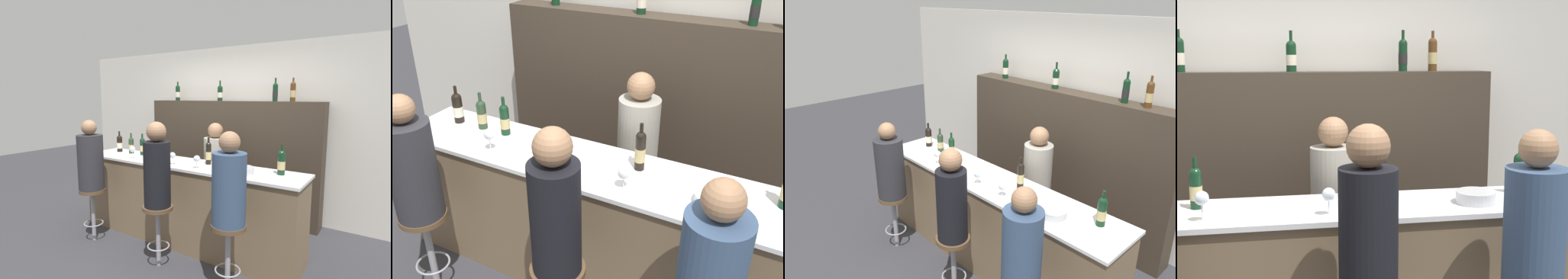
% 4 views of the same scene
% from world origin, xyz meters
% --- Properties ---
extents(wall_back, '(6.40, 0.05, 2.60)m').
position_xyz_m(wall_back, '(0.00, 1.73, 1.30)').
color(wall_back, beige).
rests_on(wall_back, ground_plane).
extents(bar_counter, '(2.98, 0.59, 1.02)m').
position_xyz_m(bar_counter, '(0.00, 0.27, 0.51)').
color(bar_counter, brown).
rests_on(bar_counter, ground_plane).
extents(back_bar_cabinet, '(2.80, 0.28, 1.75)m').
position_xyz_m(back_bar_cabinet, '(0.00, 1.51, 0.88)').
color(back_bar_cabinet, '#382D23').
rests_on(back_bar_cabinet, ground_plane).
extents(wine_bottle_counter_0, '(0.08, 0.08, 0.30)m').
position_xyz_m(wine_bottle_counter_0, '(-1.21, 0.37, 1.14)').
color(wine_bottle_counter_0, black).
rests_on(wine_bottle_counter_0, bar_counter).
extents(wine_bottle_counter_1, '(0.07, 0.07, 0.29)m').
position_xyz_m(wine_bottle_counter_1, '(-0.97, 0.37, 1.14)').
color(wine_bottle_counter_1, '#233823').
rests_on(wine_bottle_counter_1, bar_counter).
extents(wine_bottle_counter_2, '(0.07, 0.07, 0.30)m').
position_xyz_m(wine_bottle_counter_2, '(-0.75, 0.37, 1.14)').
color(wine_bottle_counter_2, black).
rests_on(wine_bottle_counter_2, bar_counter).
extents(wine_bottle_counter_3, '(0.07, 0.07, 0.33)m').
position_xyz_m(wine_bottle_counter_3, '(0.32, 0.37, 1.16)').
color(wine_bottle_counter_3, black).
rests_on(wine_bottle_counter_3, bar_counter).
extents(wine_bottle_backbar_2, '(0.07, 0.07, 0.32)m').
position_xyz_m(wine_bottle_backbar_2, '(0.71, 1.51, 1.89)').
color(wine_bottle_backbar_2, black).
rests_on(wine_bottle_backbar_2, back_bar_cabinet).
extents(wine_glass_0, '(0.08, 0.08, 0.16)m').
position_xyz_m(wine_glass_0, '(-0.69, 0.12, 1.14)').
color(wine_glass_0, silver).
rests_on(wine_glass_0, bar_counter).
extents(wine_glass_1, '(0.08, 0.08, 0.15)m').
position_xyz_m(wine_glass_1, '(-0.03, 0.12, 1.13)').
color(wine_glass_1, silver).
rests_on(wine_glass_1, bar_counter).
extents(wine_glass_2, '(0.08, 0.08, 0.15)m').
position_xyz_m(wine_glass_2, '(0.32, 0.12, 1.12)').
color(wine_glass_2, silver).
rests_on(wine_glass_2, bar_counter).
extents(metal_bowl, '(0.24, 0.24, 0.07)m').
position_xyz_m(metal_bowl, '(0.84, 0.20, 1.05)').
color(metal_bowl, '#B7B7BC').
rests_on(metal_bowl, bar_counter).
extents(bar_stool_left, '(0.33, 0.33, 0.67)m').
position_xyz_m(bar_stool_left, '(-0.97, -0.32, 0.51)').
color(bar_stool_left, gray).
rests_on(bar_stool_left, ground_plane).
extents(guest_seated_left, '(0.31, 0.31, 0.87)m').
position_xyz_m(guest_seated_left, '(-0.97, -0.32, 1.05)').
color(guest_seated_left, '#28282D').
rests_on(guest_seated_left, bar_stool_left).
extents(guest_seated_middle, '(0.28, 0.28, 0.90)m').
position_xyz_m(guest_seated_middle, '(0.11, -0.32, 1.08)').
color(guest_seated_middle, black).
rests_on(guest_seated_middle, bar_stool_middle).
extents(guest_seated_right, '(0.31, 0.31, 0.85)m').
position_xyz_m(guest_seated_right, '(0.95, -0.32, 1.05)').
color(guest_seated_right, '#334766').
rests_on(guest_seated_right, bar_stool_right).
extents(bartender, '(0.32, 0.32, 1.47)m').
position_xyz_m(bartender, '(0.09, 0.93, 0.68)').
color(bartender, gray).
rests_on(bartender, ground_plane).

